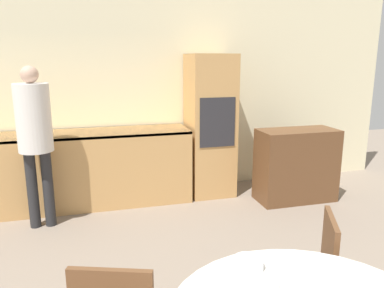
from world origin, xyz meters
The scene contains 7 objects.
wall_back centered at (0.00, 5.19, 1.30)m, with size 6.98×0.05×2.60m.
kitchen_counter centered at (-1.09, 4.84, 0.46)m, with size 3.10×0.60×0.89m.
oven_unit centered at (0.78, 4.85, 0.90)m, with size 0.55×0.59×1.79m.
sideboard centered at (1.73, 4.31, 0.45)m, with size 0.96×0.45×0.90m.
chair_far_right centered at (0.52, 2.10, 0.49)m, with size 0.54×0.54×0.85m.
person_standing centered at (-1.24, 4.33, 1.04)m, with size 0.34×0.34×1.67m.
bowl_centre centered at (-0.01, 1.82, 0.80)m, with size 0.14×0.14×0.05m.
Camera 1 is at (-0.69, 0.36, 1.74)m, focal length 35.00 mm.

